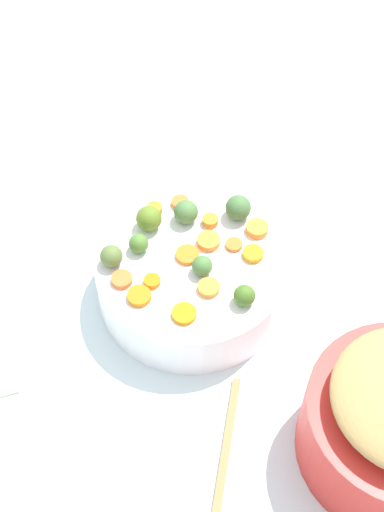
% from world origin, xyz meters
% --- Properties ---
extents(tabletop, '(2.40, 2.40, 0.02)m').
position_xyz_m(tabletop, '(0.00, 0.00, 0.01)').
color(tabletop, white).
rests_on(tabletop, ground).
extents(serving_bowl_carrots, '(0.29, 0.29, 0.09)m').
position_xyz_m(serving_bowl_carrots, '(0.00, -0.01, 0.06)').
color(serving_bowl_carrots, white).
rests_on(serving_bowl_carrots, tabletop).
extents(carrot_slice_0, '(0.04, 0.04, 0.01)m').
position_xyz_m(carrot_slice_0, '(-0.01, 0.10, 0.11)').
color(carrot_slice_0, orange).
rests_on(carrot_slice_0, serving_bowl_carrots).
extents(carrot_slice_1, '(0.03, 0.03, 0.01)m').
position_xyz_m(carrot_slice_1, '(-0.05, 0.09, 0.11)').
color(carrot_slice_1, orange).
rests_on(carrot_slice_1, serving_bowl_carrots).
extents(carrot_slice_2, '(0.04, 0.04, 0.01)m').
position_xyz_m(carrot_slice_2, '(0.02, -0.06, 0.11)').
color(carrot_slice_2, orange).
rests_on(carrot_slice_2, serving_bowl_carrots).
extents(carrot_slice_3, '(0.05, 0.05, 0.01)m').
position_xyz_m(carrot_slice_3, '(-0.02, -0.10, 0.11)').
color(carrot_slice_3, orange).
rests_on(carrot_slice_3, serving_bowl_carrots).
extents(carrot_slice_4, '(0.04, 0.04, 0.01)m').
position_xyz_m(carrot_slice_4, '(0.11, 0.04, 0.11)').
color(carrot_slice_4, orange).
rests_on(carrot_slice_4, serving_bowl_carrots).
extents(carrot_slice_5, '(0.04, 0.04, 0.01)m').
position_xyz_m(carrot_slice_5, '(0.09, -0.01, 0.11)').
color(carrot_slice_5, orange).
rests_on(carrot_slice_5, serving_bowl_carrots).
extents(carrot_slice_6, '(0.03, 0.03, 0.01)m').
position_xyz_m(carrot_slice_6, '(-0.06, -0.04, 0.11)').
color(carrot_slice_6, orange).
rests_on(carrot_slice_6, serving_bowl_carrots).
extents(carrot_slice_7, '(0.04, 0.04, 0.01)m').
position_xyz_m(carrot_slice_7, '(-0.10, -0.03, 0.11)').
color(carrot_slice_7, orange).
rests_on(carrot_slice_7, serving_bowl_carrots).
extents(carrot_slice_8, '(0.04, 0.04, 0.01)m').
position_xyz_m(carrot_slice_8, '(0.03, 0.02, 0.11)').
color(carrot_slice_8, orange).
rests_on(carrot_slice_8, serving_bowl_carrots).
extents(carrot_slice_9, '(0.04, 0.04, 0.01)m').
position_xyz_m(carrot_slice_9, '(-0.01, 0.00, 0.11)').
color(carrot_slice_9, orange).
rests_on(carrot_slice_9, serving_bowl_carrots).
extents(carrot_slice_10, '(0.03, 0.03, 0.01)m').
position_xyz_m(carrot_slice_10, '(0.04, 0.06, 0.11)').
color(carrot_slice_10, orange).
rests_on(carrot_slice_10, serving_bowl_carrots).
extents(carrot_slice_11, '(0.03, 0.03, 0.01)m').
position_xyz_m(carrot_slice_11, '(0.07, 0.01, 0.11)').
color(carrot_slice_11, orange).
rests_on(carrot_slice_11, serving_bowl_carrots).
extents(carrot_slice_12, '(0.04, 0.04, 0.01)m').
position_xyz_m(carrot_slice_12, '(-0.08, -0.07, 0.11)').
color(carrot_slice_12, orange).
rests_on(carrot_slice_12, serving_bowl_carrots).
extents(brussels_sprout_0, '(0.04, 0.04, 0.04)m').
position_xyz_m(brussels_sprout_0, '(-0.06, 0.06, 0.13)').
color(brussels_sprout_0, olive).
rests_on(brussels_sprout_0, serving_bowl_carrots).
extents(brussels_sprout_1, '(0.03, 0.03, 0.03)m').
position_xyz_m(brussels_sprout_1, '(-0.08, 0.02, 0.12)').
color(brussels_sprout_1, '#4F7B31').
rests_on(brussels_sprout_1, serving_bowl_carrots).
extents(brussels_sprout_2, '(0.04, 0.04, 0.04)m').
position_xyz_m(brussels_sprout_2, '(0.08, 0.07, 0.13)').
color(brussels_sprout_2, '#47713B').
rests_on(brussels_sprout_2, serving_bowl_carrots).
extents(brussels_sprout_3, '(0.03, 0.03, 0.03)m').
position_xyz_m(brussels_sprout_3, '(0.01, -0.03, 0.12)').
color(brussels_sprout_3, '#4B793B').
rests_on(brussels_sprout_3, serving_bowl_carrots).
extents(brussels_sprout_4, '(0.03, 0.03, 0.03)m').
position_xyz_m(brussels_sprout_4, '(-0.12, -0.00, 0.13)').
color(brussels_sprout_4, '#5D7239').
rests_on(brussels_sprout_4, serving_bowl_carrots).
extents(brussels_sprout_5, '(0.04, 0.04, 0.04)m').
position_xyz_m(brussels_sprout_5, '(-0.00, 0.07, 0.13)').
color(brussels_sprout_5, '#4F783E').
rests_on(brussels_sprout_5, serving_bowl_carrots).
extents(brussels_sprout_6, '(0.03, 0.03, 0.03)m').
position_xyz_m(brussels_sprout_6, '(0.07, -0.09, 0.12)').
color(brussels_sprout_6, '#466E24').
rests_on(brussels_sprout_6, serving_bowl_carrots).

